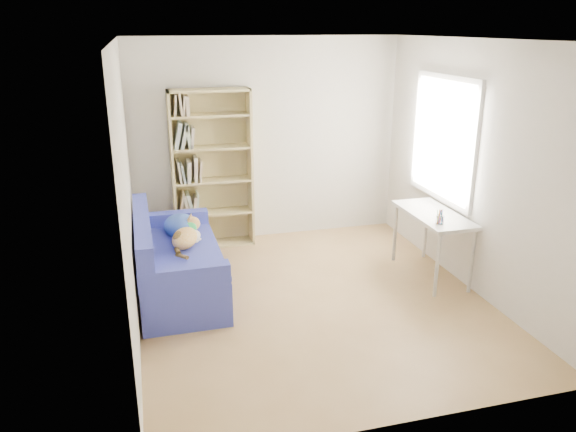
# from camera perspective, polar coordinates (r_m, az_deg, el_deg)

# --- Properties ---
(ground) EXTENTS (4.00, 4.00, 0.00)m
(ground) POSITION_cam_1_polar(r_m,az_deg,el_deg) (5.93, 2.45, -8.50)
(ground) COLOR #997345
(ground) RESTS_ON ground
(room_shell) EXTENTS (3.54, 4.04, 2.62)m
(room_shell) POSITION_cam_1_polar(r_m,az_deg,el_deg) (5.44, 3.59, 7.29)
(room_shell) COLOR silver
(room_shell) RESTS_ON ground
(sofa) EXTENTS (0.86, 1.78, 0.88)m
(sofa) POSITION_cam_1_polar(r_m,az_deg,el_deg) (6.08, -11.40, -4.63)
(sofa) COLOR navy
(sofa) RESTS_ON ground
(bookshelf) EXTENTS (1.00, 0.31, 2.00)m
(bookshelf) POSITION_cam_1_polar(r_m,az_deg,el_deg) (7.13, -7.69, 4.03)
(bookshelf) COLOR tan
(bookshelf) RESTS_ON ground
(desk) EXTENTS (0.51, 1.10, 0.75)m
(desk) POSITION_cam_1_polar(r_m,az_deg,el_deg) (6.43, 14.54, -0.41)
(desk) COLOR silver
(desk) RESTS_ON ground
(pen_cup) EXTENTS (0.08, 0.08, 0.16)m
(pen_cup) POSITION_cam_1_polar(r_m,az_deg,el_deg) (6.06, 15.18, -0.25)
(pen_cup) COLOR white
(pen_cup) RESTS_ON desk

